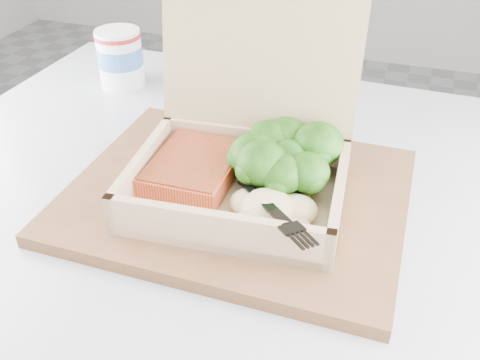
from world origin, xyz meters
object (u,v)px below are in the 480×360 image
(takeout_container, at_px, (245,144))
(paper_cup, at_px, (120,56))
(cafe_table, at_px, (209,331))
(serving_tray, at_px, (237,195))

(takeout_container, xyz_separation_m, paper_cup, (-0.29, 0.22, -0.02))
(cafe_table, distance_m, paper_cup, 0.45)
(takeout_container, height_order, paper_cup, takeout_container)
(cafe_table, height_order, serving_tray, serving_tray)
(serving_tray, relative_size, paper_cup, 4.12)
(cafe_table, bearing_deg, takeout_container, 62.98)
(takeout_container, relative_size, paper_cup, 2.68)
(serving_tray, distance_m, paper_cup, 0.37)
(cafe_table, relative_size, paper_cup, 9.48)
(serving_tray, xyz_separation_m, paper_cup, (-0.28, 0.24, 0.04))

